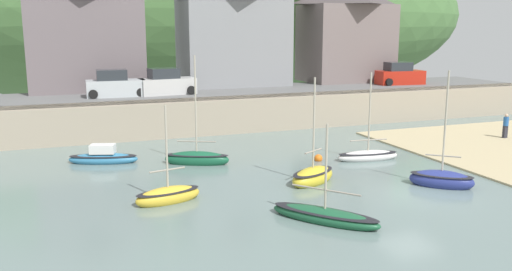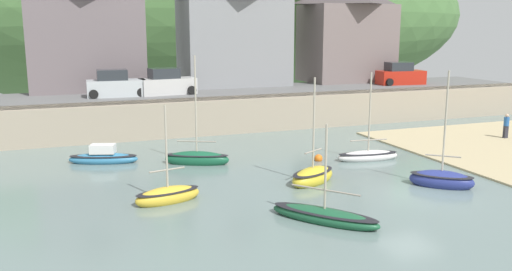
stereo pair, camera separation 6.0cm
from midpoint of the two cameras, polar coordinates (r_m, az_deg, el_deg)
quay_seawall at (r=39.87m, az=1.16°, el=2.79°), size 48.00×9.40×2.40m
hillside_backdrop at (r=77.03m, az=-5.53°, el=12.68°), size 80.00×44.00×26.17m
waterfront_building_left at (r=44.40m, az=-17.61°, el=11.17°), size 8.95×4.50×10.11m
waterfront_building_centre at (r=46.68m, az=-2.33°, el=11.57°), size 9.23×5.47×10.00m
waterfront_building_right at (r=51.18m, az=9.61°, el=10.82°), size 8.01×5.90×8.97m
dinghy_open_wooden at (r=30.73m, az=-15.81°, el=-2.25°), size 3.92×2.24×1.18m
sailboat_tall_mast at (r=26.64m, az=19.10°, el=-4.43°), size 2.95×2.84×5.63m
sailboat_far_left at (r=29.45m, az=-6.23°, el=-2.41°), size 3.62×2.43×6.08m
sailboat_blue_trim at (r=23.30m, az=-9.24°, el=-6.28°), size 3.06×1.66×4.35m
sailboat_white_hull at (r=20.96m, az=7.34°, el=-8.42°), size 3.64×4.15×3.94m
rowboat_small_beached at (r=30.83m, az=11.83°, el=-2.09°), size 3.66×1.46×5.06m
sailboat_nearest_shore at (r=25.93m, az=6.09°, el=-4.30°), size 3.13×2.54×5.26m
parked_car_near_slipway at (r=40.24m, az=-14.63°, el=5.16°), size 4.16×1.85×1.95m
parked_car_by_wall at (r=40.80m, az=-9.38°, el=5.45°), size 4.27×2.17×1.95m
parked_car_end_of_row at (r=49.14m, az=15.06°, el=6.19°), size 4.26×2.13×1.95m
person_on_slipway at (r=39.23m, az=25.01°, el=1.03°), size 0.34×0.34×1.62m
mooring_buoy at (r=30.20m, az=6.68°, el=-2.42°), size 0.46×0.46×0.46m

